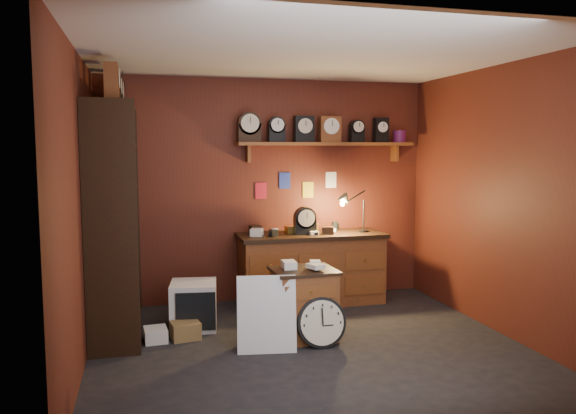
# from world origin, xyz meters

# --- Properties ---
(floor) EXTENTS (4.00, 4.00, 0.00)m
(floor) POSITION_xyz_m (0.00, 0.00, 0.00)
(floor) COLOR black
(floor) RESTS_ON ground
(room_shell) EXTENTS (4.02, 3.62, 2.71)m
(room_shell) POSITION_xyz_m (0.04, 0.11, 1.72)
(room_shell) COLOR #582114
(room_shell) RESTS_ON ground
(shelving_unit) EXTENTS (0.47, 1.60, 2.58)m
(shelving_unit) POSITION_xyz_m (-1.79, 0.98, 1.25)
(shelving_unit) COLOR black
(shelving_unit) RESTS_ON ground
(workbench) EXTENTS (1.76, 0.66, 1.36)m
(workbench) POSITION_xyz_m (0.47, 1.47, 0.47)
(workbench) COLOR brown
(workbench) RESTS_ON ground
(low_cabinet) EXTENTS (0.63, 0.54, 0.78)m
(low_cabinet) POSITION_xyz_m (0.02, 0.25, 0.38)
(low_cabinet) COLOR brown
(low_cabinet) RESTS_ON ground
(big_round_clock) EXTENTS (0.48, 0.16, 0.48)m
(big_round_clock) POSITION_xyz_m (0.12, -0.01, 0.23)
(big_round_clock) COLOR black
(big_round_clock) RESTS_ON ground
(white_panel) EXTENTS (0.56, 0.23, 0.72)m
(white_panel) POSITION_xyz_m (-0.41, -0.00, 0.00)
(white_panel) COLOR silver
(white_panel) RESTS_ON ground
(mini_fridge) EXTENTS (0.52, 0.54, 0.48)m
(mini_fridge) POSITION_xyz_m (-1.00, 0.85, 0.24)
(mini_fridge) COLOR silver
(mini_fridge) RESTS_ON ground
(floor_box_a) EXTENTS (0.30, 0.27, 0.17)m
(floor_box_a) POSITION_xyz_m (-1.11, 0.53, 0.08)
(floor_box_a) COLOR olive
(floor_box_a) RESTS_ON ground
(floor_box_b) EXTENTS (0.23, 0.27, 0.13)m
(floor_box_b) POSITION_xyz_m (-1.40, 0.54, 0.06)
(floor_box_b) COLOR white
(floor_box_b) RESTS_ON ground
(floor_box_c) EXTENTS (0.31, 0.29, 0.19)m
(floor_box_c) POSITION_xyz_m (-0.11, 0.93, 0.10)
(floor_box_c) COLOR olive
(floor_box_c) RESTS_ON ground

